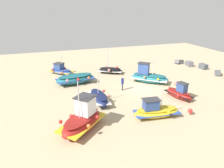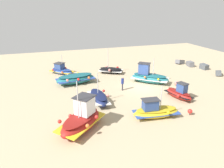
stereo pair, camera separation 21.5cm
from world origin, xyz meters
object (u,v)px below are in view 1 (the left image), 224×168
Objects in this scene: fishing_boat_4 at (83,120)px; fishing_boat_5 at (110,70)px; fishing_boat_6 at (179,93)px; fishing_boat_3 at (99,98)px; person_walking at (122,82)px; fishing_boat_7 at (61,70)px; mooring_buoy_1 at (190,111)px; mooring_buoy_0 at (176,83)px; fishing_boat_0 at (156,111)px; fishing_boat_2 at (149,77)px; fishing_boat_1 at (75,79)px.

fishing_boat_4 is 15.34m from fishing_boat_5.
fishing_boat_4 is 1.34× the size of fishing_boat_6.
person_walking is at bearing 124.38° from fishing_boat_3.
person_walking is at bearing 171.42° from fishing_boat_7.
fishing_boat_5 is 14.74m from mooring_buoy_1.
fishing_boat_4 is 14.43m from mooring_buoy_0.
fishing_boat_3 is at bearing -42.09° from fishing_boat_0.
fishing_boat_3 is 0.83× the size of fishing_boat_4.
fishing_boat_6 is at bearing -30.37° from mooring_buoy_0.
fishing_boat_0 is 7.03m from person_walking.
person_walking is 2.66× the size of mooring_buoy_0.
mooring_buoy_1 is (9.09, -0.55, -0.41)m from fishing_boat_2.
fishing_boat_4 is at bearing 79.86° from fishing_boat_2.
fishing_boat_5 is 6.05× the size of mooring_buoy_0.
fishing_boat_4 is 11.43m from fishing_boat_6.
fishing_boat_6 is at bearing 153.55° from person_walking.
person_walking is (4.04, 4.82, 0.32)m from fishing_boat_1.
mooring_buoy_0 is at bearing -172.77° from person_walking.
mooring_buoy_1 is (16.60, 9.73, -0.16)m from fishing_boat_7.
fishing_boat_1 is at bearing -112.49° from mooring_buoy_0.
fishing_boat_0 is 3.28m from mooring_buoy_1.
fishing_boat_4 is at bearing 62.04° from person_walking.
fishing_boat_4 is at bearing 136.62° from fishing_boat_7.
mooring_buoy_1 is (6.92, -3.25, 0.01)m from mooring_buoy_0.
fishing_boat_0 is at bearing -102.61° from mooring_buoy_1.
fishing_boat_1 is 11.04m from fishing_boat_4.
fishing_boat_3 is 8.91m from mooring_buoy_1.
fishing_boat_7 reaches higher than mooring_buoy_1.
fishing_boat_3 is (6.55, 1.23, -0.07)m from fishing_boat_1.
fishing_boat_6 is at bearing 138.73° from fishing_boat_2.
fishing_boat_4 is 9.28m from person_walking.
fishing_boat_3 is 6.60× the size of mooring_buoy_1.
person_walking is at bearing -154.80° from mooring_buoy_1.
fishing_boat_0 is 8.94m from mooring_buoy_0.
fishing_boat_0 is 7.44× the size of mooring_buoy_1.
mooring_buoy_0 is 7.64m from mooring_buoy_1.
fishing_boat_0 reaches higher than person_walking.
fishing_boat_1 is 6.67m from fishing_boat_3.
fishing_boat_7 is 16.19m from mooring_buoy_0.
mooring_buoy_1 is at bearing -34.17° from fishing_boat_6.
fishing_boat_4 reaches higher than fishing_boat_2.
fishing_boat_0 is at bearing -46.07° from mooring_buoy_0.
fishing_boat_1 is (-11.05, -5.27, 0.06)m from fishing_boat_0.
fishing_boat_0 is 6.04m from fishing_boat_3.
fishing_boat_1 is at bearing -58.49° from fishing_boat_0.
fishing_boat_6 is (1.66, 8.50, 0.03)m from fishing_boat_3.
fishing_boat_6 is at bearing -38.22° from fishing_boat_5.
fishing_boat_3 is 2.36× the size of person_walking.
fishing_boat_4 reaches higher than fishing_boat_1.
mooring_buoy_0 is (-6.11, 13.07, -0.51)m from fishing_boat_4.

